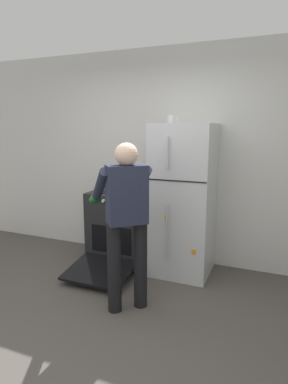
{
  "coord_description": "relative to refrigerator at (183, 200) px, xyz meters",
  "views": [
    {
      "loc": [
        1.37,
        -2.05,
        1.73
      ],
      "look_at": [
        -0.02,
        1.32,
        1.0
      ],
      "focal_mm": 30.28,
      "sensor_mm": 36.0,
      "label": 1
    }
  ],
  "objects": [
    {
      "name": "ground",
      "position": [
        -0.38,
        -1.57,
        -0.89
      ],
      "size": [
        8.0,
        8.0,
        0.0
      ],
      "primitive_type": "plane",
      "color": "#4C4742"
    },
    {
      "name": "kitchen_wall_back",
      "position": [
        -0.38,
        0.38,
        0.46
      ],
      "size": [
        6.0,
        0.1,
        2.7
      ],
      "primitive_type": "cube",
      "color": "silver",
      "rests_on": "ground"
    },
    {
      "name": "refrigerator",
      "position": [
        0.0,
        0.0,
        0.0
      ],
      "size": [
        0.68,
        0.72,
        1.77
      ],
      "color": "silver",
      "rests_on": "ground"
    },
    {
      "name": "stove_range",
      "position": [
        -0.8,
        -0.02,
        -0.43
      ],
      "size": [
        0.76,
        1.23,
        0.94
      ],
      "color": "black",
      "rests_on": "ground"
    },
    {
      "name": "person_cook",
      "position": [
        -0.28,
        -0.99,
        0.07
      ],
      "size": [
        0.71,
        0.75,
        1.6
      ],
      "color": "black",
      "rests_on": "ground"
    },
    {
      "name": "red_pot",
      "position": [
        -0.64,
        -0.05,
        0.11
      ],
      "size": [
        0.37,
        0.27,
        0.12
      ],
      "color": "red",
      "rests_on": "stove_range"
    },
    {
      "name": "coffee_mug",
      "position": [
        -0.18,
        0.05,
        0.93
      ],
      "size": [
        0.11,
        0.08,
        0.1
      ],
      "color": "silver",
      "rests_on": "refrigerator"
    },
    {
      "name": "pepper_mill",
      "position": [
        -1.1,
        0.2,
        0.13
      ],
      "size": [
        0.05,
        0.05,
        0.16
      ],
      "primitive_type": "cylinder",
      "color": "brown",
      "rests_on": "stove_range"
    }
  ]
}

